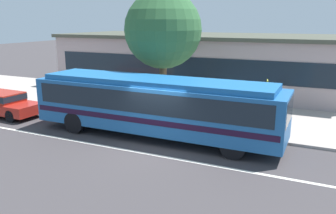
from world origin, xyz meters
TOP-DOWN VIEW (x-y plane):
  - ground_plane at (0.00, 0.00)m, footprint 120.00×120.00m
  - sidewalk_slab at (0.00, 6.55)m, footprint 60.00×8.00m
  - lane_stripe_center at (0.00, -0.80)m, footprint 56.00×0.16m
  - transit_bus at (-0.67, 1.20)m, footprint 11.38×2.51m
  - sedan_behind_bus at (-10.02, 0.91)m, footprint 4.60×1.89m
  - pedestrian_waiting_near_sign at (-5.23, 4.45)m, footprint 0.44×0.44m
  - bus_stop_sign at (3.82, 3.09)m, footprint 0.12×0.44m
  - street_tree_near_stop at (-1.95, 4.71)m, footprint 4.08×4.08m
  - station_building at (-2.69, 12.91)m, footprint 21.13×8.67m

SIDE VIEW (x-z plane):
  - ground_plane at x=0.00m, z-range 0.00..0.00m
  - lane_stripe_center at x=0.00m, z-range 0.00..0.01m
  - sidewalk_slab at x=0.00m, z-range 0.00..0.12m
  - sedan_behind_bus at x=-10.02m, z-range 0.08..1.37m
  - pedestrian_waiting_near_sign at x=-5.23m, z-range 0.27..1.96m
  - transit_bus at x=-0.67m, z-range 0.22..2.89m
  - bus_stop_sign at x=3.82m, z-range 0.47..2.97m
  - station_building at x=-2.69m, z-range 0.01..4.10m
  - street_tree_near_stop at x=-1.95m, z-range 1.34..7.89m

